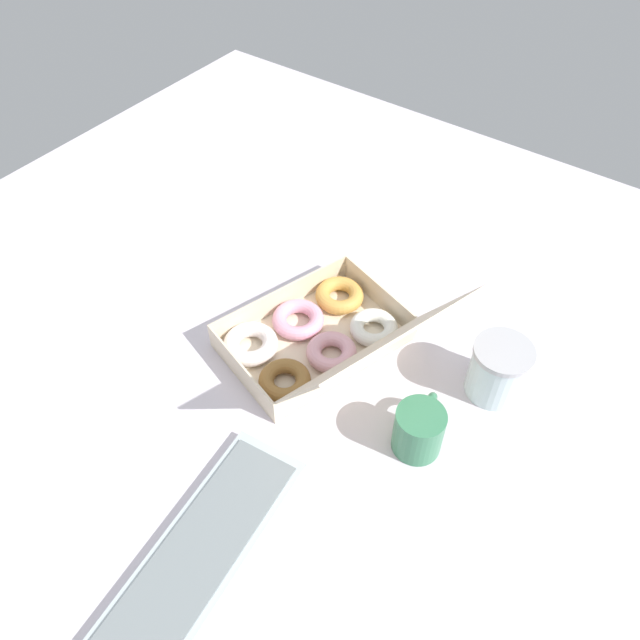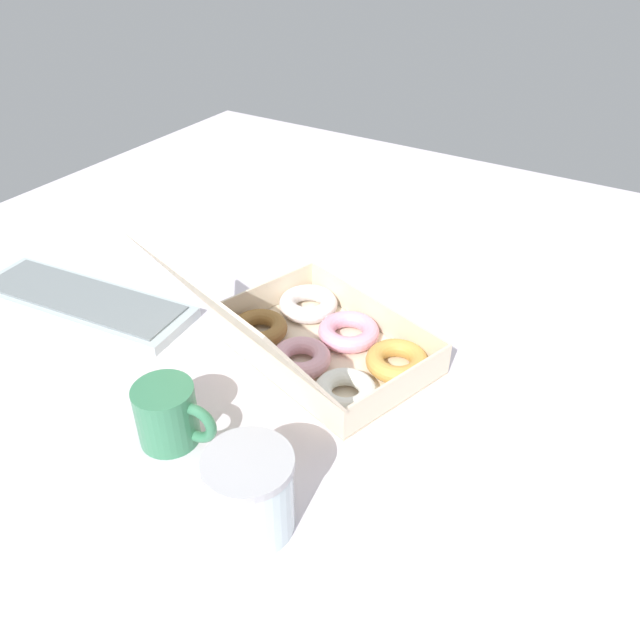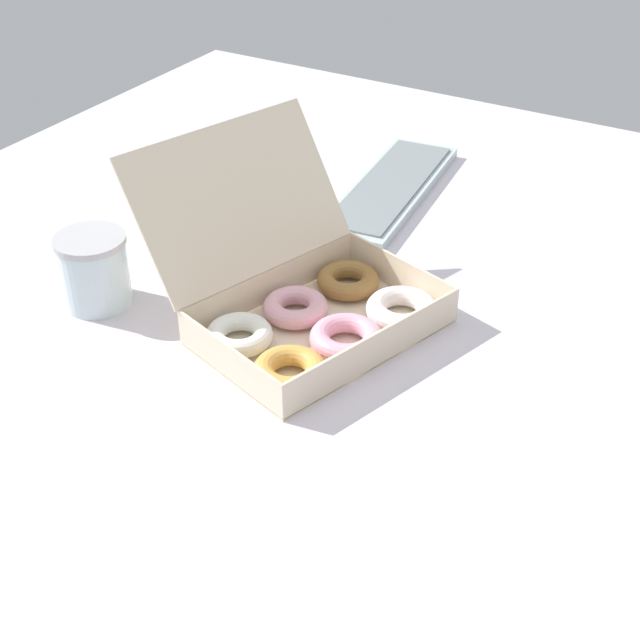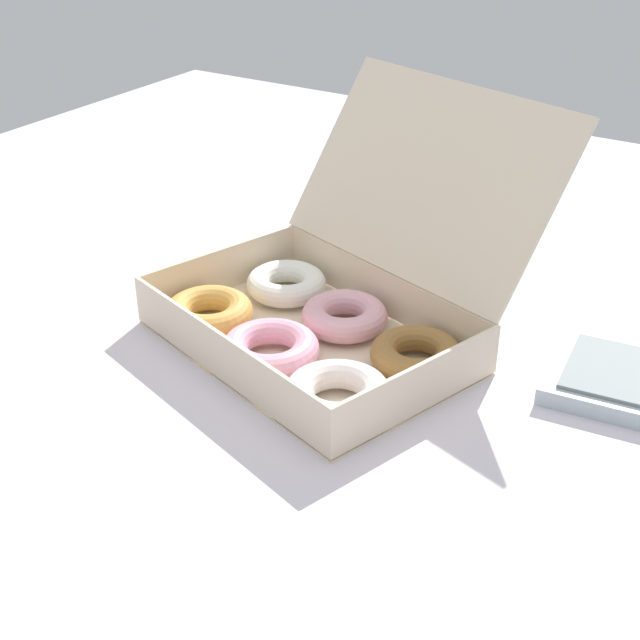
% 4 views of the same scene
% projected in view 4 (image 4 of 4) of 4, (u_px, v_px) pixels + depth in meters
% --- Properties ---
extents(ground_plane, '(1.80, 1.80, 0.02)m').
position_uv_depth(ground_plane, '(328.00, 385.00, 0.89)').
color(ground_plane, silver).
extents(donut_box, '(0.41, 0.42, 0.24)m').
position_uv_depth(donut_box, '(323.00, 316.00, 0.93)').
color(donut_box, beige).
rests_on(donut_box, ground_plane).
extents(coffee_mug, '(0.12, 0.08, 0.09)m').
position_uv_depth(coffee_mug, '(483.00, 236.00, 1.07)').
color(coffee_mug, '#387A55').
rests_on(coffee_mug, ground_plane).
extents(glass_jar, '(0.10, 0.10, 0.11)m').
position_uv_depth(glass_jar, '(378.00, 187.00, 1.19)').
color(glass_jar, silver).
rests_on(glass_jar, ground_plane).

